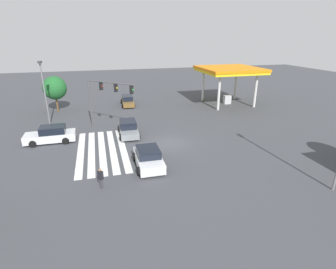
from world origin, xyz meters
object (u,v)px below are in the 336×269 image
object	(u,v)px
car_0	(128,101)
tree_corner_a	(55,88)
pedestrian	(101,177)
street_light_pole_a	(44,87)
car_1	(128,129)
car_2	(148,158)
car_3	(51,135)
traffic_signal_mast	(104,93)

from	to	relation	value
car_0	tree_corner_a	xyz separation A→B (m)	(1.13, -9.86, 2.62)
pedestrian	street_light_pole_a	world-z (taller)	street_light_pole_a
tree_corner_a	car_0	bearing A→B (deg)	96.51
car_0	street_light_pole_a	size ratio (longest dim) A/B	0.65
car_1	tree_corner_a	distance (m)	14.71
pedestrian	tree_corner_a	xyz separation A→B (m)	(-21.79, -5.23, 2.46)
car_1	car_2	bearing A→B (deg)	6.79
street_light_pole_a	tree_corner_a	xyz separation A→B (m)	(-5.90, 0.26, -1.14)
car_3	tree_corner_a	world-z (taller)	tree_corner_a
car_2	street_light_pole_a	size ratio (longest dim) A/B	0.57
tree_corner_a	car_2	bearing A→B (deg)	25.00
car_1	tree_corner_a	world-z (taller)	tree_corner_a
tree_corner_a	car_3	bearing A→B (deg)	3.46
car_2	street_light_pole_a	distance (m)	16.81
car_1	car_2	size ratio (longest dim) A/B	1.03
car_3	car_0	bearing A→B (deg)	-125.77
traffic_signal_mast	pedestrian	distance (m)	12.70
pedestrian	street_light_pole_a	bearing A→B (deg)	63.86
traffic_signal_mast	car_0	bearing A→B (deg)	116.49
traffic_signal_mast	car_1	bearing A→B (deg)	-1.69
car_1	car_2	xyz separation A→B (m)	(7.58, 0.67, 0.01)
pedestrian	car_3	bearing A→B (deg)	69.09
car_2	street_light_pole_a	world-z (taller)	street_light_pole_a
street_light_pole_a	tree_corner_a	distance (m)	6.01
traffic_signal_mast	car_2	distance (m)	10.77
car_3	street_light_pole_a	world-z (taller)	street_light_pole_a
car_0	street_light_pole_a	xyz separation A→B (m)	(7.03, -10.13, 3.76)
car_1	pedestrian	xyz separation A→B (m)	(9.98, -3.14, 0.12)
car_2	car_1	bearing A→B (deg)	-174.07
tree_corner_a	pedestrian	bearing A→B (deg)	13.50
pedestrian	tree_corner_a	world-z (taller)	tree_corner_a
pedestrian	tree_corner_a	distance (m)	22.55
car_0	pedestrian	world-z (taller)	pedestrian
car_3	car_2	bearing A→B (deg)	137.13
car_3	pedestrian	size ratio (longest dim) A/B	3.10
car_1	pedestrian	world-z (taller)	car_1
car_0	tree_corner_a	world-z (taller)	tree_corner_a
tree_corner_a	street_light_pole_a	bearing A→B (deg)	-2.55
car_1	car_2	distance (m)	7.61
car_3	street_light_pole_a	size ratio (longest dim) A/B	0.65
car_1	tree_corner_a	bearing A→B (deg)	-142.97
traffic_signal_mast	car_3	bearing A→B (deg)	-113.50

